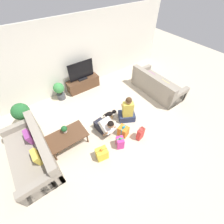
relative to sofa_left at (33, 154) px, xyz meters
name	(u,v)px	position (x,y,z in m)	size (l,w,h in m)	color
ground_plane	(115,127)	(2.38, -0.34, -0.29)	(16.00, 16.00, 0.00)	beige
wall_back	(72,57)	(2.38, 2.29, 1.01)	(8.40, 0.06, 2.60)	white
sofa_left	(33,154)	(0.00, 0.00, 0.00)	(0.92, 2.04, 0.84)	gray
sofa_right	(157,86)	(4.76, 0.15, 0.00)	(0.92, 2.04, 0.84)	gray
coffee_table	(67,137)	(0.92, -0.07, 0.07)	(1.09, 0.65, 0.40)	brown
tv_console	(83,84)	(2.52, 2.01, -0.06)	(1.28, 0.41, 0.45)	brown
tv	(81,72)	(2.52, 2.01, 0.49)	(1.00, 0.20, 0.72)	black
potted_plant_back_left	(59,90)	(1.53, 1.96, 0.10)	(0.39, 0.39, 0.68)	#4C4C51
potted_plant_corner_left	(21,113)	(0.14, 1.37, 0.27)	(0.51, 0.51, 0.87)	beige
person_kneeling	(105,126)	(2.01, -0.35, 0.04)	(0.40, 0.77, 0.75)	#23232D
person_sitting	(127,112)	(2.90, -0.31, 0.07)	(0.65, 0.61, 0.98)	#283351
dog	(110,114)	(2.47, 0.03, -0.06)	(0.48, 0.21, 0.34)	black
gift_box_a	(120,142)	(2.08, -0.99, -0.11)	(0.27, 0.29, 0.41)	#CC3389
gift_box_b	(102,154)	(1.48, -0.98, -0.11)	(0.34, 0.29, 0.42)	yellow
gift_box_c	(123,131)	(2.41, -0.72, -0.12)	(0.33, 0.35, 0.40)	orange
gift_bag_a	(140,134)	(2.74, -1.12, -0.08)	(0.25, 0.17, 0.44)	red
tabletop_plant	(64,129)	(0.95, 0.08, 0.23)	(0.17, 0.17, 0.22)	beige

